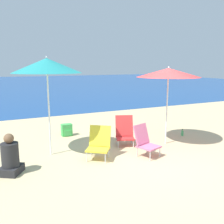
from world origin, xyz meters
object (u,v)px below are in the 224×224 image
(beach_chair_pink, at_px, (145,140))
(backpack_green, at_px, (67,130))
(beach_chair_yellow, at_px, (99,142))
(person_seated_near, at_px, (10,158))
(water_bottle, at_px, (182,133))
(beach_umbrella_teal, at_px, (47,66))
(beach_chair_red, at_px, (125,131))
(beach_umbrella_red, at_px, (168,73))

(beach_chair_pink, height_order, backpack_green, beach_chair_pink)
(beach_chair_yellow, bearing_deg, beach_chair_pink, 19.49)
(person_seated_near, height_order, water_bottle, person_seated_near)
(beach_chair_yellow, xyz_separation_m, water_bottle, (3.12, 0.61, -0.31))
(beach_umbrella_teal, bearing_deg, beach_chair_red, -2.96)
(beach_chair_yellow, bearing_deg, beach_umbrella_teal, 179.88)
(beach_chair_yellow, relative_size, beach_chair_pink, 1.01)
(beach_umbrella_red, bearing_deg, beach_chair_red, 158.31)
(beach_chair_yellow, height_order, beach_chair_red, beach_chair_red)
(beach_umbrella_red, bearing_deg, beach_umbrella_teal, 170.21)
(beach_umbrella_teal, height_order, person_seated_near, beach_umbrella_teal)
(beach_chair_yellow, bearing_deg, beach_umbrella_red, 42.14)
(beach_chair_red, relative_size, backpack_green, 2.14)
(beach_umbrella_red, relative_size, beach_umbrella_teal, 0.90)
(beach_umbrella_teal, bearing_deg, beach_umbrella_red, -9.79)
(water_bottle, bearing_deg, beach_chair_yellow, -168.95)
(backpack_green, bearing_deg, water_bottle, -25.99)
(beach_chair_pink, relative_size, beach_chair_red, 0.94)
(beach_chair_yellow, relative_size, backpack_green, 2.04)
(person_seated_near, bearing_deg, beach_chair_pink, 26.87)
(beach_umbrella_red, bearing_deg, beach_chair_yellow, -174.61)
(beach_chair_pink, bearing_deg, beach_umbrella_red, 8.58)
(beach_umbrella_red, distance_m, backpack_green, 3.56)
(beach_chair_yellow, xyz_separation_m, beach_chair_red, (1.05, 0.64, 0.00))
(backpack_green, bearing_deg, beach_umbrella_red, -41.00)
(water_bottle, bearing_deg, backpack_green, 154.01)
(beach_umbrella_teal, xyz_separation_m, beach_chair_yellow, (0.99, -0.74, -1.80))
(beach_umbrella_red, xyz_separation_m, beach_chair_pink, (-1.06, -0.54, -1.62))
(beach_umbrella_red, distance_m, beach_chair_pink, 2.01)
(beach_chair_red, bearing_deg, person_seated_near, -146.43)
(person_seated_near, bearing_deg, beach_chair_red, 45.06)
(backpack_green, bearing_deg, beach_chair_yellow, -85.71)
(beach_chair_yellow, height_order, person_seated_near, person_seated_near)
(beach_umbrella_red, xyz_separation_m, beach_umbrella_teal, (-3.14, 0.54, 0.19))
(backpack_green, bearing_deg, beach_chair_pink, -63.89)
(beach_umbrella_red, distance_m, water_bottle, 2.19)
(beach_chair_yellow, distance_m, beach_chair_pink, 1.13)
(beach_umbrella_red, distance_m, beach_umbrella_teal, 3.19)
(beach_umbrella_teal, relative_size, backpack_green, 6.35)
(beach_umbrella_teal, bearing_deg, beach_chair_yellow, -36.87)
(beach_chair_red, xyz_separation_m, water_bottle, (2.07, -0.03, -0.31))
(beach_umbrella_teal, height_order, water_bottle, beach_umbrella_teal)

